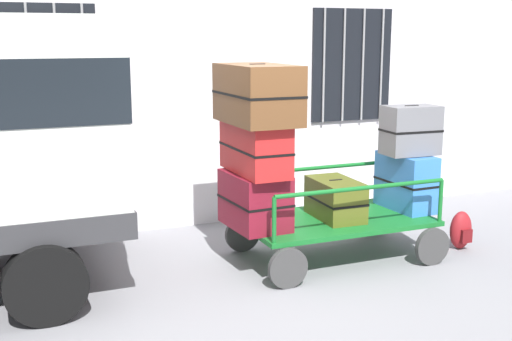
{
  "coord_description": "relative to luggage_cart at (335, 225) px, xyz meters",
  "views": [
    {
      "loc": [
        -2.45,
        -5.39,
        2.4
      ],
      "look_at": [
        0.04,
        0.58,
        1.05
      ],
      "focal_mm": 45.78,
      "sensor_mm": 36.0,
      "label": 1
    }
  ],
  "objects": [
    {
      "name": "backpack",
      "position": [
        1.49,
        -0.28,
        -0.15
      ],
      "size": [
        0.27,
        0.22,
        0.44
      ],
      "color": "maroon",
      "rests_on": "ground"
    },
    {
      "name": "suitcase_center_bottom",
      "position": [
        0.93,
        0.03,
        0.4
      ],
      "size": [
        0.4,
        0.75,
        0.64
      ],
      "color": "#3372C6",
      "rests_on": "luggage_cart"
    },
    {
      "name": "ground_plane",
      "position": [
        -0.98,
        -0.58,
        -0.37
      ],
      "size": [
        40.0,
        40.0,
        0.0
      ],
      "primitive_type": "plane",
      "color": "gray"
    },
    {
      "name": "building_wall",
      "position": [
        -0.97,
        1.95,
        2.12
      ],
      "size": [
        12.0,
        0.38,
        5.0
      ],
      "color": "silver",
      "rests_on": "ground"
    },
    {
      "name": "cart_railing",
      "position": [
        -0.0,
        -0.0,
        0.46
      ],
      "size": [
        1.98,
        1.12,
        0.47
      ],
      "color": "#146023",
      "rests_on": "luggage_cart"
    },
    {
      "name": "suitcase_left_bottom",
      "position": [
        -0.93,
        0.03,
        0.37
      ],
      "size": [
        0.56,
        0.81,
        0.57
      ],
      "color": "maroon",
      "rests_on": "luggage_cart"
    },
    {
      "name": "suitcase_midleft_bottom",
      "position": [
        -0.0,
        0.01,
        0.29
      ],
      "size": [
        0.45,
        0.74,
        0.43
      ],
      "color": "#4C5119",
      "rests_on": "luggage_cart"
    },
    {
      "name": "suitcase_left_top",
      "position": [
        -0.93,
        -0.03,
        1.46
      ],
      "size": [
        0.59,
        1.04,
        0.58
      ],
      "color": "brown",
      "rests_on": "suitcase_left_middle"
    },
    {
      "name": "suitcase_left_middle",
      "position": [
        -0.93,
        0.03,
        0.91
      ],
      "size": [
        0.43,
        0.98,
        0.51
      ],
      "color": "#B21E1E",
      "rests_on": "suitcase_left_bottom"
    },
    {
      "name": "suitcase_center_middle",
      "position": [
        0.93,
        -0.01,
        0.99
      ],
      "size": [
        0.63,
        0.41,
        0.55
      ],
      "color": "slate",
      "rests_on": "suitcase_center_bottom"
    },
    {
      "name": "luggage_cart",
      "position": [
        0.0,
        0.0,
        0.0
      ],
      "size": [
        2.1,
        1.25,
        0.45
      ],
      "color": "#146023",
      "rests_on": "ground"
    }
  ]
}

